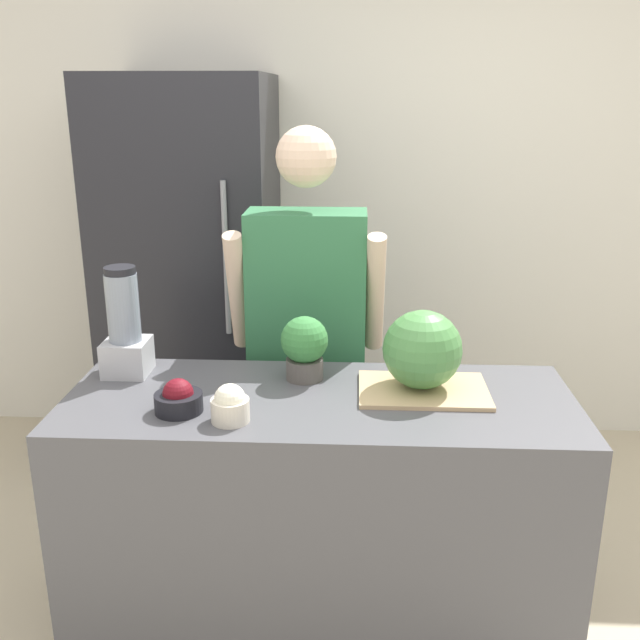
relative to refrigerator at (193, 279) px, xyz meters
The scene contains 10 objects.
wall_back 0.87m from the refrigerator, 31.59° to the left, with size 8.00×0.06×2.60m.
counter_island 1.49m from the refrigerator, 61.14° to the right, with size 1.63×0.63×0.88m.
refrigerator is the anchor object (origin of this frame).
person 0.93m from the refrigerator, 49.66° to the right, with size 0.59×0.27×1.70m.
cutting_board 1.55m from the refrigerator, 49.12° to the right, with size 0.42×0.29×0.01m.
watermelon 1.53m from the refrigerator, 49.00° to the right, with size 0.26×0.26×0.26m.
bowl_cherries 1.38m from the refrigerator, 79.36° to the right, with size 0.15×0.15×0.11m.
bowl_cream 1.48m from the refrigerator, 73.34° to the right, with size 0.11×0.11×0.12m.
blender 1.06m from the refrigerator, 89.74° to the right, with size 0.15×0.15×0.38m.
potted_plant 1.24m from the refrigerator, 60.04° to the right, with size 0.16×0.16×0.22m.
Camera 1 is at (0.11, -1.77, 1.81)m, focal length 40.00 mm.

